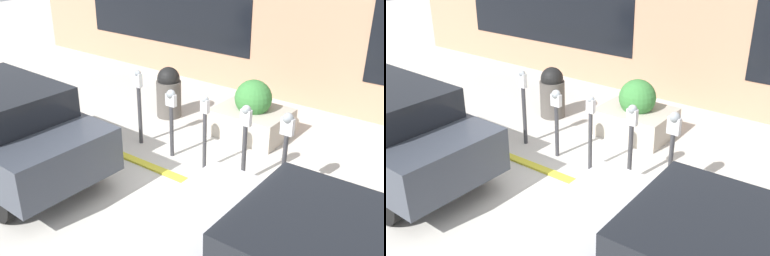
# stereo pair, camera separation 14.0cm
# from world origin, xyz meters

# --- Properties ---
(ground_plane) EXTENTS (40.00, 40.00, 0.00)m
(ground_plane) POSITION_xyz_m (0.00, 0.00, 0.00)
(ground_plane) COLOR beige
(curb_strip) EXTENTS (19.00, 0.16, 0.04)m
(curb_strip) POSITION_xyz_m (0.00, 0.08, 0.02)
(curb_strip) COLOR gold
(curb_strip) RESTS_ON ground_plane
(building_facade) EXTENTS (19.00, 0.17, 3.59)m
(building_facade) POSITION_xyz_m (0.00, -4.47, 1.80)
(building_facade) COLOR tan
(building_facade) RESTS_ON ground_plane
(parking_meter_nearest) EXTENTS (0.20, 0.17, 1.49)m
(parking_meter_nearest) POSITION_xyz_m (-1.56, -0.47, 1.05)
(parking_meter_nearest) COLOR #38383D
(parking_meter_nearest) RESTS_ON ground_plane
(parking_meter_second) EXTENTS (0.18, 0.15, 1.42)m
(parking_meter_second) POSITION_xyz_m (-0.82, -0.51, 0.94)
(parking_meter_second) COLOR #38383D
(parking_meter_second) RESTS_ON ground_plane
(parking_meter_middle) EXTENTS (0.14, 0.12, 1.40)m
(parking_meter_middle) POSITION_xyz_m (-0.03, -0.48, 0.89)
(parking_meter_middle) COLOR #38383D
(parking_meter_middle) RESTS_ON ground_plane
(parking_meter_fourth) EXTENTS (0.20, 0.17, 1.33)m
(parking_meter_fourth) POSITION_xyz_m (0.76, -0.52, 0.92)
(parking_meter_fourth) COLOR #38383D
(parking_meter_fourth) RESTS_ON ground_plane
(parking_meter_farthest) EXTENTS (0.14, 0.12, 1.52)m
(parking_meter_farthest) POSITION_xyz_m (1.60, -0.55, 0.93)
(parking_meter_farthest) COLOR #38383D
(parking_meter_farthest) RESTS_ON ground_plane
(planter_box) EXTENTS (1.44, 1.16, 1.19)m
(planter_box) POSITION_xyz_m (0.04, -2.23, 0.45)
(planter_box) COLOR #B2A899
(planter_box) RESTS_ON ground_plane
(trash_bin) EXTENTS (0.56, 0.56, 1.15)m
(trash_bin) POSITION_xyz_m (2.05, -1.96, 0.57)
(trash_bin) COLOR #514C47
(trash_bin) RESTS_ON ground_plane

